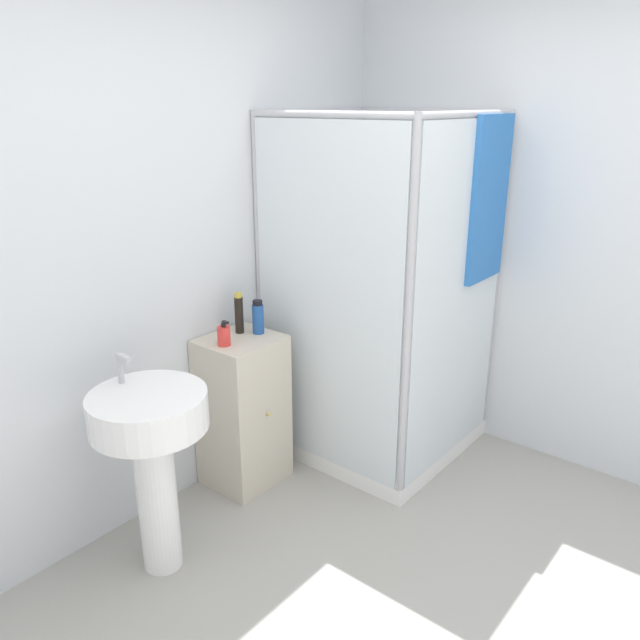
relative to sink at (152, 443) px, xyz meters
The scene contains 7 objects.
wall_back 0.81m from the sink, 53.82° to the left, with size 6.40×0.06×2.50m, color silver.
shower_enclosure 1.45m from the sink, ahead, with size 0.97×1.00×1.89m.
vanity_cabinet 0.75m from the sink, 15.53° to the left, with size 0.38×0.37×0.81m.
sink is the anchor object (origin of this frame).
soap_dispenser 0.67m from the sink, 17.56° to the left, with size 0.06×0.07×0.13m.
shampoo_bottle_tall_black 0.85m from the sink, 18.57° to the left, with size 0.04×0.04×0.21m.
shampoo_bottle_blue 0.88m from the sink, 12.08° to the left, with size 0.06×0.06×0.18m.
Camera 1 is at (-1.60, -0.65, 1.92)m, focal length 35.00 mm.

